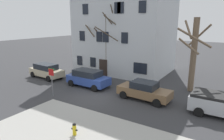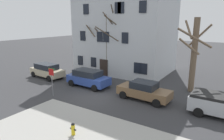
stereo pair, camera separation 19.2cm
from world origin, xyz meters
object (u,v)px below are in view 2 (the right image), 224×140
tree_bare_near (99,44)px  street_sign_pole (52,77)px  fire_hydrant (73,129)px  bicycle_leaning (87,70)px  car_blue_wagon (88,78)px  building_main (126,28)px  tree_bare_far (194,53)px  car_beige_wagon (47,70)px  tree_bare_mid (108,42)px  car_brown_sedan (144,91)px

tree_bare_near → street_sign_pole: (1.32, -8.87, -1.98)m
fire_hydrant → bicycle_leaning: size_ratio=0.43×
fire_hydrant → car_blue_wagon: bearing=123.8°
building_main → tree_bare_far: building_main is taller
car_beige_wagon → car_blue_wagon: car_blue_wagon is taller
tree_bare_far → car_blue_wagon: bearing=-156.0°
tree_bare_mid → fire_hydrant: bearing=-65.2°
tree_bare_far → car_blue_wagon: size_ratio=1.51×
building_main → tree_bare_mid: size_ratio=1.43×
tree_bare_near → bicycle_leaning: (-1.39, -0.85, -3.42)m
building_main → bicycle_leaning: (-3.43, -4.20, -5.36)m
tree_bare_near → car_brown_sedan: bearing=-31.4°
street_sign_pole → tree_bare_near: bearing=98.5°
car_beige_wagon → bicycle_leaning: (2.65, 4.15, -0.51)m
car_brown_sedan → building_main: bearing=127.3°
building_main → car_brown_sedan: (6.54, -8.58, -4.92)m
tree_bare_far → bicycle_leaning: 13.32m
bicycle_leaning → building_main: bearing=50.7°
car_beige_wagon → fire_hydrant: car_beige_wagon is taller
car_beige_wagon → car_blue_wagon: bearing=0.3°
tree_bare_far → bicycle_leaning: (-12.89, 0.01, -3.36)m
car_blue_wagon → bicycle_leaning: size_ratio=2.64×
tree_bare_near → car_beige_wagon: size_ratio=1.53×
building_main → car_blue_wagon: (0.22, -8.32, -4.82)m
car_beige_wagon → car_brown_sedan: car_beige_wagon is taller
car_brown_sedan → bicycle_leaning: (-9.97, 4.38, -0.44)m
building_main → tree_bare_near: 4.37m
tree_bare_far → fire_hydrant: tree_bare_far is taller
car_beige_wagon → street_sign_pole: street_sign_pole is taller
car_blue_wagon → bicycle_leaning: (-3.65, 4.12, -0.54)m
street_sign_pole → bicycle_leaning: bearing=108.7°
tree_bare_far → car_blue_wagon: tree_bare_far is taller
building_main → car_beige_wagon: building_main is taller
building_main → car_beige_wagon: (-6.08, -8.35, -4.85)m
street_sign_pole → bicycle_leaning: street_sign_pole is taller
car_beige_wagon → car_blue_wagon: size_ratio=1.01×
tree_bare_far → car_beige_wagon: tree_bare_far is taller
tree_bare_far → building_main: bearing=156.0°
car_beige_wagon → bicycle_leaning: car_beige_wagon is taller
tree_bare_mid → car_beige_wagon: 8.04m
car_blue_wagon → car_beige_wagon: bearing=-179.7°
car_brown_sedan → street_sign_pole: bearing=-153.4°
building_main → tree_bare_mid: (-0.15, -4.05, -1.52)m
building_main → car_beige_wagon: size_ratio=2.58×
fire_hydrant → street_sign_pole: (-6.13, 3.86, 1.30)m
tree_bare_far → tree_bare_near: bearing=175.7°
building_main → fire_hydrant: size_ratio=15.97×
car_beige_wagon → street_sign_pole: bearing=-35.8°
fire_hydrant → tree_bare_near: bearing=120.3°
tree_bare_mid → bicycle_leaning: bearing=-177.5°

